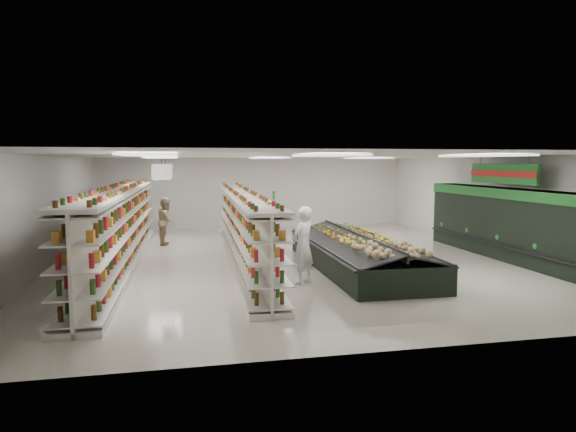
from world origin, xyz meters
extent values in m
plane|color=beige|center=(0.00, 0.00, 0.00)|extent=(16.00, 16.00, 0.00)
cube|color=white|center=(0.00, 0.00, 3.20)|extent=(14.00, 16.00, 0.02)
cube|color=white|center=(0.00, 8.00, 1.60)|extent=(14.00, 0.02, 3.20)
cube|color=white|center=(0.00, -8.00, 1.60)|extent=(14.00, 0.02, 3.20)
cube|color=white|center=(-7.00, 0.00, 1.60)|extent=(0.02, 16.00, 3.20)
cube|color=white|center=(7.00, 0.00, 1.60)|extent=(0.02, 16.00, 3.20)
cube|color=black|center=(6.55, -1.50, 1.10)|extent=(0.80, 8.00, 2.20)
cube|color=#1B6823|center=(6.53, -1.50, 2.05)|extent=(0.85, 8.00, 0.30)
cube|color=black|center=(6.30, -1.50, 0.55)|extent=(0.55, 7.80, 0.15)
cube|color=silver|center=(6.40, -1.50, 1.35)|extent=(0.45, 7.70, 0.03)
cube|color=silver|center=(6.40, -1.50, 1.65)|extent=(0.45, 7.70, 0.03)
cube|color=white|center=(-3.80, -2.00, 2.75)|extent=(0.50, 0.06, 0.40)
cube|color=red|center=(-3.80, -2.00, 2.75)|extent=(0.52, 0.02, 0.12)
cylinder|color=black|center=(-3.80, -2.00, 3.05)|extent=(0.01, 0.01, 0.50)
cube|color=white|center=(-3.80, 2.00, 2.75)|extent=(0.50, 0.06, 0.40)
cube|color=red|center=(-3.80, 2.00, 2.75)|extent=(0.52, 0.02, 0.12)
cylinder|color=black|center=(-3.80, 2.00, 3.05)|extent=(0.01, 0.01, 0.50)
cube|color=#1B6823|center=(6.25, -1.50, 2.65)|extent=(0.10, 3.20, 0.60)
cube|color=red|center=(6.19, -1.50, 2.65)|extent=(0.03, 3.20, 0.18)
cylinder|color=black|center=(6.25, -2.70, 3.05)|extent=(0.01, 0.01, 0.50)
cylinder|color=black|center=(6.25, -0.30, 3.05)|extent=(0.01, 0.01, 0.50)
cube|color=silver|center=(-5.06, -0.02, 0.06)|extent=(1.24, 12.82, 0.13)
cube|color=silver|center=(-5.06, -0.02, 1.07)|extent=(0.34, 12.80, 2.13)
cube|color=silver|center=(-5.06, -0.02, 2.18)|extent=(1.24, 12.82, 0.09)
cube|color=silver|center=(-5.31, -0.02, 0.19)|extent=(0.74, 12.70, 0.03)
cube|color=silver|center=(-5.31, -0.02, 0.66)|extent=(0.74, 12.70, 0.03)
cube|color=silver|center=(-5.31, -0.02, 1.13)|extent=(0.74, 12.70, 0.03)
cube|color=silver|center=(-5.31, -0.02, 1.59)|extent=(0.74, 12.70, 0.03)
cube|color=silver|center=(-5.31, -0.02, 2.06)|extent=(0.74, 12.70, 0.03)
cube|color=silver|center=(-4.82, -0.03, 0.19)|extent=(0.74, 12.70, 0.03)
cube|color=silver|center=(-4.82, -0.03, 0.66)|extent=(0.74, 12.70, 0.03)
cube|color=silver|center=(-4.82, -0.03, 1.13)|extent=(0.74, 12.70, 0.03)
cube|color=silver|center=(-4.82, -0.03, 1.59)|extent=(0.74, 12.70, 0.03)
cube|color=silver|center=(-4.82, -0.03, 2.06)|extent=(0.74, 12.70, 0.03)
cube|color=silver|center=(-1.51, -0.13, 0.06)|extent=(1.27, 11.85, 0.12)
cube|color=silver|center=(-1.51, -0.13, 0.99)|extent=(0.44, 11.82, 1.97)
cube|color=silver|center=(-1.51, -0.13, 2.01)|extent=(1.27, 11.85, 0.08)
cube|color=silver|center=(-1.73, -0.12, 0.18)|extent=(0.81, 11.74, 0.03)
cube|color=silver|center=(-1.73, -0.12, 0.61)|extent=(0.81, 11.74, 0.03)
cube|color=silver|center=(-1.73, -0.12, 1.04)|extent=(0.81, 11.74, 0.03)
cube|color=silver|center=(-1.73, -0.12, 1.47)|extent=(0.81, 11.74, 0.03)
cube|color=silver|center=(-1.73, -0.12, 1.90)|extent=(0.81, 11.74, 0.03)
cube|color=silver|center=(-1.28, -0.14, 0.18)|extent=(0.81, 11.74, 0.03)
cube|color=silver|center=(-1.28, -0.14, 0.61)|extent=(0.81, 11.74, 0.03)
cube|color=silver|center=(-1.28, -0.14, 1.04)|extent=(0.81, 11.74, 0.03)
cube|color=silver|center=(-1.28, -0.14, 1.47)|extent=(0.81, 11.74, 0.03)
cube|color=silver|center=(-1.28, -0.14, 1.90)|extent=(0.81, 11.74, 0.03)
cube|color=black|center=(1.53, -1.79, 0.34)|extent=(2.42, 6.83, 0.68)
cube|color=#262626|center=(0.40, -1.78, 0.70)|extent=(0.14, 6.80, 0.06)
cube|color=#262626|center=(2.66, -1.81, 0.70)|extent=(0.14, 6.80, 0.06)
cube|color=black|center=(0.92, -1.79, 0.80)|extent=(1.34, 6.72, 0.35)
cube|color=black|center=(2.14, -1.80, 0.80)|extent=(1.34, 6.72, 0.35)
cube|color=#262626|center=(1.53, -1.79, 0.89)|extent=(0.13, 6.70, 0.24)
cube|color=red|center=(-0.05, 5.69, 0.10)|extent=(1.45, 1.21, 0.21)
cube|color=red|center=(-0.05, 5.69, 0.88)|extent=(1.51, 1.27, 0.10)
imported|color=white|center=(-0.42, -3.27, 0.96)|extent=(0.83, 0.80, 1.92)
imported|color=tan|center=(-3.84, 3.69, 0.86)|extent=(0.60, 0.89, 1.73)
camera|label=1|loc=(-3.40, -15.39, 3.00)|focal=32.00mm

